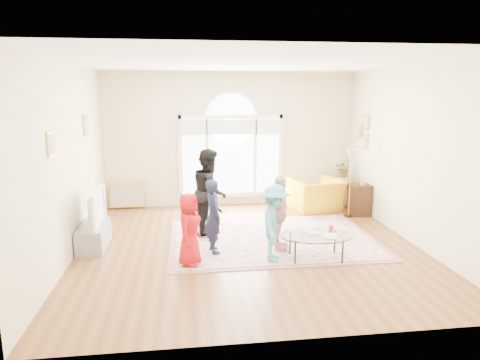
{
  "coord_description": "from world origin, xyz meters",
  "views": [
    {
      "loc": [
        -1.09,
        -7.22,
        2.72
      ],
      "look_at": [
        -0.13,
        0.3,
        1.16
      ],
      "focal_mm": 32.0,
      "sensor_mm": 36.0,
      "label": 1
    }
  ],
  "objects": [
    {
      "name": "ground",
      "position": [
        0.0,
        0.0,
        0.0
      ],
      "size": [
        6.0,
        6.0,
        0.0
      ],
      "primitive_type": "plane",
      "color": "brown",
      "rests_on": "ground"
    },
    {
      "name": "room_shell",
      "position": [
        0.01,
        2.83,
        1.57
      ],
      "size": [
        6.0,
        6.0,
        6.0
      ],
      "color": "beige",
      "rests_on": "ground"
    },
    {
      "name": "area_rug",
      "position": [
        0.49,
        0.33,
        0.01
      ],
      "size": [
        3.6,
        2.6,
        0.02
      ],
      "primitive_type": "cube",
      "color": "beige",
      "rests_on": "ground"
    },
    {
      "name": "rug_border",
      "position": [
        0.49,
        0.33,
        0.01
      ],
      "size": [
        3.8,
        2.8,
        0.01
      ],
      "primitive_type": "cube",
      "color": "#9C6071",
      "rests_on": "ground"
    },
    {
      "name": "tv_console",
      "position": [
        -2.75,
        0.3,
        0.21
      ],
      "size": [
        0.45,
        1.0,
        0.42
      ],
      "primitive_type": "cube",
      "color": "gray",
      "rests_on": "ground"
    },
    {
      "name": "television",
      "position": [
        -2.74,
        0.3,
        0.74
      ],
      "size": [
        0.17,
        1.1,
        0.64
      ],
      "color": "black",
      "rests_on": "tv_console"
    },
    {
      "name": "coffee_table",
      "position": [
        1.0,
        -0.73,
        0.4
      ],
      "size": [
        1.26,
        0.85,
        0.54
      ],
      "rotation": [
        0.0,
        0.0,
        -0.06
      ],
      "color": "silver",
      "rests_on": "ground"
    },
    {
      "name": "armchair",
      "position": [
        1.91,
        2.2,
        0.37
      ],
      "size": [
        1.32,
        1.22,
        0.73
      ],
      "primitive_type": "imported",
      "rotation": [
        0.0,
        0.0,
        3.38
      ],
      "color": "yellow",
      "rests_on": "ground"
    },
    {
      "name": "side_cabinet",
      "position": [
        2.78,
        1.74,
        0.35
      ],
      "size": [
        0.4,
        0.5,
        0.7
      ],
      "primitive_type": "cube",
      "color": "black",
      "rests_on": "ground"
    },
    {
      "name": "floor_lamp",
      "position": [
        2.47,
        1.57,
        1.28
      ],
      "size": [
        0.26,
        0.26,
        1.51
      ],
      "color": "black",
      "rests_on": "ground"
    },
    {
      "name": "plant_pedestal",
      "position": [
        2.7,
        2.57,
        0.35
      ],
      "size": [
        0.2,
        0.2,
        0.7
      ],
      "primitive_type": "cylinder",
      "color": "white",
      "rests_on": "ground"
    },
    {
      "name": "potted_plant",
      "position": [
        2.7,
        2.57,
        0.92
      ],
      "size": [
        0.47,
        0.44,
        0.43
      ],
      "primitive_type": "imported",
      "rotation": [
        0.0,
        0.0,
        -0.31
      ],
      "color": "#33722D",
      "rests_on": "plant_pedestal"
    },
    {
      "name": "leaning_picture",
      "position": [
        -2.49,
        2.9,
        0.0
      ],
      "size": [
        0.8,
        0.14,
        0.62
      ],
      "primitive_type": "cube",
      "rotation": [
        -0.14,
        0.0,
        0.0
      ],
      "color": "tan",
      "rests_on": "ground"
    },
    {
      "name": "child_red",
      "position": [
        -1.06,
        -0.72,
        0.6
      ],
      "size": [
        0.53,
        0.66,
        1.16
      ],
      "primitive_type": "imported",
      "rotation": [
        0.0,
        0.0,
        1.25
      ],
      "color": "#B31016",
      "rests_on": "area_rug"
    },
    {
      "name": "child_navy",
      "position": [
        -0.65,
        -0.23,
        0.66
      ],
      "size": [
        0.39,
        0.51,
        1.27
      ],
      "primitive_type": "imported",
      "rotation": [
        0.0,
        0.0,
        1.76
      ],
      "color": "#161F36",
      "rests_on": "area_rug"
    },
    {
      "name": "child_black",
      "position": [
        -0.65,
        0.83,
        0.85
      ],
      "size": [
        0.67,
        0.83,
        1.65
      ],
      "primitive_type": "imported",
      "rotation": [
        0.0,
        0.0,
        1.52
      ],
      "color": "black",
      "rests_on": "area_rug"
    },
    {
      "name": "child_pink",
      "position": [
        0.49,
        -0.25,
        0.67
      ],
      "size": [
        0.52,
        0.82,
        1.31
      ],
      "primitive_type": "imported",
      "rotation": [
        0.0,
        0.0,
        1.29
      ],
      "color": "#ECAAB1",
      "rests_on": "area_rug"
    },
    {
      "name": "child_blue",
      "position": [
        0.3,
        -0.72,
        0.65
      ],
      "size": [
        0.68,
        0.92,
        1.26
      ],
      "primitive_type": "imported",
      "rotation": [
        0.0,
        0.0,
        1.29
      ],
      "color": "#50A6CF",
      "rests_on": "area_rug"
    }
  ]
}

